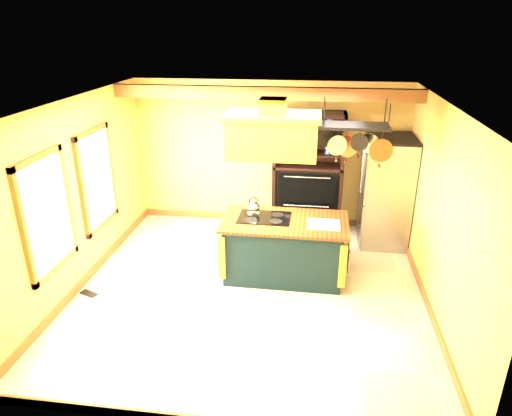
% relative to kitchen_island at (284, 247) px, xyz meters
% --- Properties ---
extents(floor, '(5.00, 5.00, 0.00)m').
position_rel_kitchen_island_xyz_m(floor, '(-0.45, -0.49, -0.47)').
color(floor, beige).
rests_on(floor, ground).
extents(ceiling, '(5.00, 5.00, 0.00)m').
position_rel_kitchen_island_xyz_m(ceiling, '(-0.45, -0.49, 2.23)').
color(ceiling, white).
rests_on(ceiling, wall_back).
extents(wall_back, '(5.00, 0.02, 2.70)m').
position_rel_kitchen_island_xyz_m(wall_back, '(-0.45, 2.01, 0.88)').
color(wall_back, '#E5B454').
rests_on(wall_back, floor).
extents(wall_front, '(5.00, 0.02, 2.70)m').
position_rel_kitchen_island_xyz_m(wall_front, '(-0.45, -2.99, 0.88)').
color(wall_front, '#E5B454').
rests_on(wall_front, floor).
extents(wall_left, '(0.02, 5.00, 2.70)m').
position_rel_kitchen_island_xyz_m(wall_left, '(-2.95, -0.49, 0.88)').
color(wall_left, '#E5B454').
rests_on(wall_left, floor).
extents(wall_right, '(0.02, 5.00, 2.70)m').
position_rel_kitchen_island_xyz_m(wall_right, '(2.05, -0.49, 0.88)').
color(wall_right, '#E5B454').
rests_on(wall_right, floor).
extents(ceiling_beam, '(5.00, 0.15, 0.20)m').
position_rel_kitchen_island_xyz_m(ceiling_beam, '(-0.45, 1.21, 2.12)').
color(ceiling_beam, '#95612E').
rests_on(ceiling_beam, ceiling).
extents(window_near, '(0.06, 1.06, 1.56)m').
position_rel_kitchen_island_xyz_m(window_near, '(-2.92, -1.29, 0.93)').
color(window_near, '#95612E').
rests_on(window_near, wall_left).
extents(window_far, '(0.06, 1.06, 1.56)m').
position_rel_kitchen_island_xyz_m(window_far, '(-2.92, 0.11, 0.93)').
color(window_far, '#95612E').
rests_on(window_far, wall_left).
extents(kitchen_island, '(1.88, 1.06, 1.11)m').
position_rel_kitchen_island_xyz_m(kitchen_island, '(0.00, 0.00, 0.00)').
color(kitchen_island, black).
rests_on(kitchen_island, floor).
extents(range_hood, '(1.31, 0.74, 0.80)m').
position_rel_kitchen_island_xyz_m(range_hood, '(-0.20, -0.00, 1.76)').
color(range_hood, '#A67E29').
rests_on(range_hood, ceiling).
extents(pot_rack, '(1.01, 0.46, 0.80)m').
position_rel_kitchen_island_xyz_m(pot_rack, '(0.91, -0.00, 1.76)').
color(pot_rack, black).
rests_on(pot_rack, ceiling).
extents(refrigerator, '(0.80, 0.95, 1.86)m').
position_rel_kitchen_island_xyz_m(refrigerator, '(1.63, 1.41, 0.43)').
color(refrigerator, '#9A9DA3').
rests_on(refrigerator, floor).
extents(hutch, '(1.25, 0.57, 2.21)m').
position_rel_kitchen_island_xyz_m(hutch, '(0.28, 1.77, 0.39)').
color(hutch, black).
rests_on(hutch, floor).
extents(floor_register, '(0.30, 0.21, 0.01)m').
position_rel_kitchen_island_xyz_m(floor_register, '(-2.75, -0.92, -0.46)').
color(floor_register, black).
rests_on(floor_register, floor).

